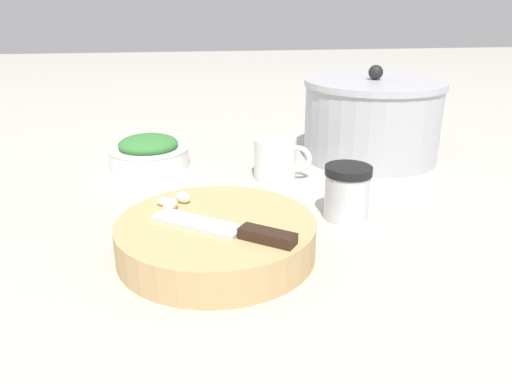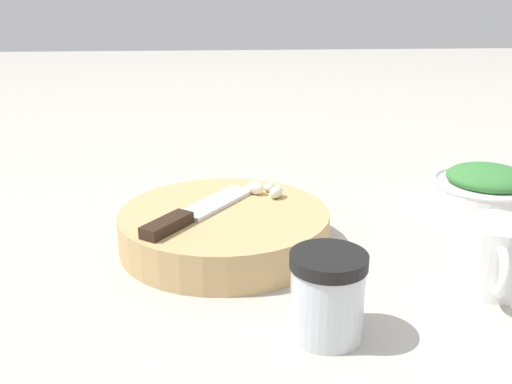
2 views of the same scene
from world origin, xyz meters
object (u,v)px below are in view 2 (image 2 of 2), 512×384
at_px(chef_knife, 194,212).
at_px(spice_jar, 329,295).
at_px(herb_bowl, 486,188).
at_px(cutting_board, 224,229).
at_px(garlic_cloves, 266,189).
at_px(coffee_mug, 494,256).

distance_m(chef_knife, spice_jar, 0.22).
relative_size(herb_bowl, spice_jar, 1.93).
distance_m(cutting_board, garlic_cloves, 0.08).
height_order(cutting_board, spice_jar, spice_jar).
xyz_separation_m(chef_knife, coffee_mug, (-0.31, 0.11, -0.01)).
bearing_deg(garlic_cloves, spice_jar, 97.56).
bearing_deg(cutting_board, garlic_cloves, -135.98).
distance_m(herb_bowl, spice_jar, 0.41).
relative_size(spice_jar, coffee_mug, 0.79).
bearing_deg(spice_jar, garlic_cloves, -82.44).
bearing_deg(garlic_cloves, cutting_board, 44.02).
xyz_separation_m(cutting_board, spice_jar, (-0.09, 0.20, 0.02)).
relative_size(chef_knife, coffee_mug, 1.65).
bearing_deg(herb_bowl, cutting_board, 15.65).
bearing_deg(garlic_cloves, coffee_mug, 140.76).
height_order(cutting_board, chef_knife, chef_knife).
height_order(cutting_board, herb_bowl, herb_bowl).
height_order(spice_jar, coffee_mug, spice_jar).
bearing_deg(spice_jar, cutting_board, -66.04).
height_order(cutting_board, coffee_mug, coffee_mug).
height_order(herb_bowl, spice_jar, spice_jar).
relative_size(garlic_cloves, coffee_mug, 0.52).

